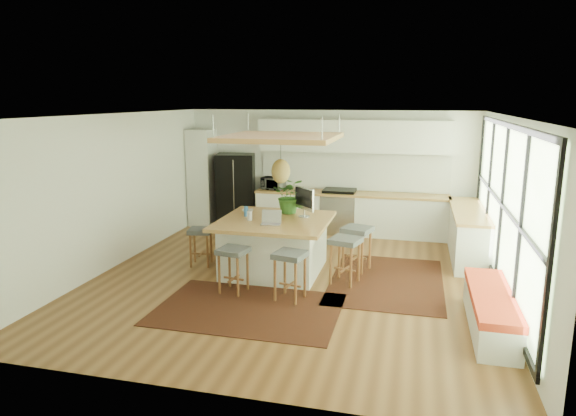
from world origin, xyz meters
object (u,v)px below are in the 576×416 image
(stool_right_front, at_px, (345,263))
(stool_right_back, at_px, (357,251))
(fridge, at_px, (236,188))
(microwave, at_px, (273,182))
(monitor, at_px, (304,202))
(stool_left_side, at_px, (201,246))
(laptop, at_px, (271,218))
(island, at_px, (275,246))
(island_plant, at_px, (290,199))
(stool_near_left, at_px, (234,270))
(stool_near_right, at_px, (290,277))

(stool_right_front, height_order, stool_right_back, stool_right_back)
(fridge, relative_size, microwave, 3.47)
(microwave, bearing_deg, monitor, -51.39)
(stool_left_side, distance_m, laptop, 1.63)
(island, xyz_separation_m, island_plant, (0.14, 0.55, 0.71))
(fridge, height_order, island_plant, fridge)
(stool_near_left, distance_m, stool_left_side, 1.52)
(stool_near_right, bearing_deg, monitor, 94.41)
(monitor, xyz_separation_m, microwave, (-1.28, 2.56, -0.10))
(stool_right_front, height_order, stool_left_side, stool_right_front)
(fridge, relative_size, monitor, 2.98)
(stool_right_front, relative_size, laptop, 2.23)
(monitor, height_order, microwave, monitor)
(island, bearing_deg, monitor, 33.75)
(laptop, bearing_deg, island_plant, 76.37)
(stool_near_right, relative_size, monitor, 1.29)
(fridge, height_order, stool_right_back, fridge)
(stool_right_back, relative_size, island_plant, 1.22)
(laptop, bearing_deg, stool_left_side, 157.36)
(stool_right_front, relative_size, island_plant, 1.20)
(monitor, xyz_separation_m, island_plant, (-0.32, 0.25, -0.01))
(stool_right_back, distance_m, microwave, 3.39)
(stool_left_side, bearing_deg, stool_near_right, -31.44)
(laptop, relative_size, monitor, 0.60)
(stool_near_left, height_order, stool_left_side, stool_near_left)
(stool_near_left, xyz_separation_m, stool_right_front, (1.62, 0.80, 0.00))
(stool_right_front, bearing_deg, monitor, 143.31)
(stool_right_front, xyz_separation_m, monitor, (-0.81, 0.61, 0.83))
(stool_left_side, bearing_deg, island, -0.34)
(island, distance_m, stool_left_side, 1.39)
(stool_near_right, bearing_deg, stool_right_front, 51.57)
(stool_near_left, xyz_separation_m, laptop, (0.39, 0.73, 0.70))
(island_plant, bearing_deg, laptop, -95.98)
(stool_near_left, xyz_separation_m, stool_left_side, (-1.03, 1.11, 0.00))
(stool_right_back, height_order, stool_left_side, stool_right_back)
(stool_right_back, height_order, laptop, laptop)
(monitor, bearing_deg, laptop, -76.29)
(fridge, distance_m, stool_left_side, 2.92)
(monitor, bearing_deg, fridge, 175.64)
(stool_near_left, height_order, island_plant, island_plant)
(island_plant, bearing_deg, stool_left_side, -160.33)
(stool_near_right, height_order, microwave, microwave)
(island, bearing_deg, stool_near_left, -107.74)
(island, bearing_deg, stool_right_back, 16.01)
(fridge, bearing_deg, laptop, -73.02)
(stool_right_back, height_order, island_plant, island_plant)
(stool_near_left, relative_size, stool_right_back, 0.91)
(island, xyz_separation_m, stool_left_side, (-1.38, 0.01, -0.11))
(stool_near_left, bearing_deg, laptop, 61.73)
(stool_right_front, xyz_separation_m, stool_right_back, (0.11, 0.70, 0.00))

